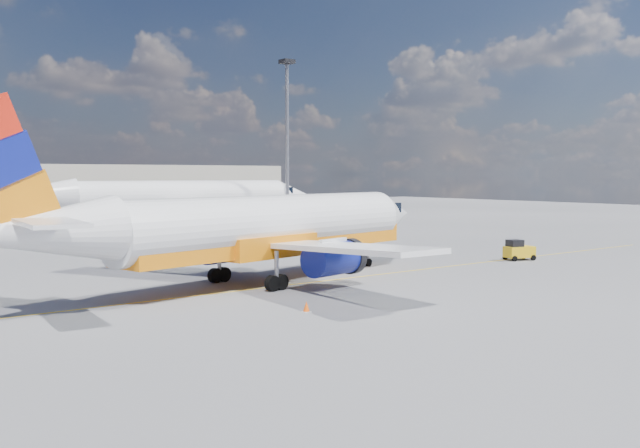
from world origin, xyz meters
TOP-DOWN VIEW (x-y plane):
  - ground at (0.00, 0.00)m, footprint 240.00×240.00m
  - taxi_line at (0.00, 3.00)m, footprint 70.00×0.15m
  - terminal_main at (5.00, 75.00)m, footprint 70.00×14.00m
  - main_jet at (-5.69, 4.33)m, footprint 33.73×25.99m
  - second_jet at (8.49, 44.19)m, footprint 37.11×29.13m
  - gse_tug at (16.71, 2.26)m, footprint 2.48×1.94m
  - traffic_cone at (-8.55, -4.33)m, footprint 0.37×0.37m
  - floodlight_mast at (20.66, 38.69)m, footprint 1.47×1.47m

SIDE VIEW (x-z plane):
  - ground at x=0.00m, z-range 0.00..0.00m
  - taxi_line at x=0.00m, z-range 0.00..0.01m
  - traffic_cone at x=-8.55m, z-range -0.01..0.51m
  - gse_tug at x=16.71m, z-range -0.04..1.54m
  - main_jet at x=-5.69m, z-range -1.70..8.48m
  - second_jet at x=8.49m, z-range -1.87..9.37m
  - terminal_main at x=5.00m, z-range 0.00..8.00m
  - floodlight_mast at x=20.66m, z-range 2.01..22.20m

